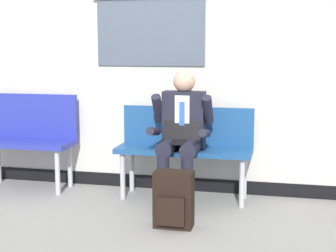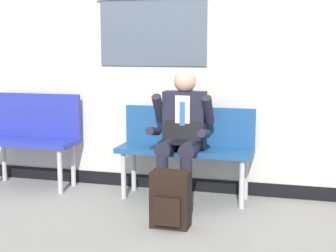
% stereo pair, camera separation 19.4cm
% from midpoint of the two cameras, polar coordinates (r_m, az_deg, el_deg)
% --- Properties ---
extents(ground_plane, '(18.00, 18.00, 0.00)m').
position_cam_midpoint_polar(ground_plane, '(4.76, -2.72, -9.06)').
color(ground_plane, gray).
extents(station_wall, '(6.97, 0.17, 2.78)m').
position_cam_midpoint_polar(station_wall, '(5.13, -0.96, 8.00)').
color(station_wall, beige).
rests_on(station_wall, ground).
extents(bench_with_person, '(1.31, 0.42, 0.89)m').
position_cam_midpoint_polar(bench_with_person, '(4.89, 0.85, -1.96)').
color(bench_with_person, navy).
rests_on(bench_with_person, ground).
extents(bench_empty, '(1.00, 0.42, 0.98)m').
position_cam_midpoint_polar(bench_empty, '(5.50, -16.59, -0.87)').
color(bench_empty, '#28339E').
rests_on(bench_empty, ground).
extents(person_seated, '(0.57, 0.70, 1.26)m').
position_cam_midpoint_polar(person_seated, '(4.68, 0.35, -0.79)').
color(person_seated, '#1E1E2D').
rests_on(person_seated, ground).
extents(backpack, '(0.32, 0.21, 0.47)m').
position_cam_midpoint_polar(backpack, '(4.13, -0.73, -8.47)').
color(backpack, black).
rests_on(backpack, ground).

